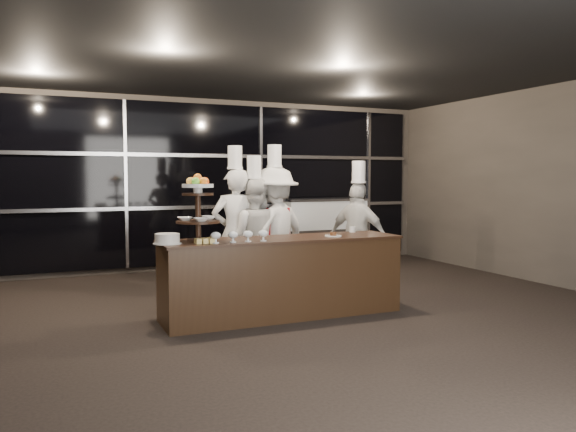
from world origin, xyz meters
name	(u,v)px	position (x,y,z in m)	size (l,w,h in m)	color
room	(327,190)	(0.00, 0.00, 1.50)	(10.00, 10.00, 10.00)	black
window_wall	(196,184)	(0.00, 4.94, 1.50)	(8.60, 0.10, 2.80)	black
buffet_counter	(283,276)	(0.08, 1.26, 0.47)	(2.84, 0.74, 0.92)	black
display_stand	(198,203)	(-0.92, 1.26, 1.34)	(0.48, 0.48, 0.74)	black
compotes	(240,235)	(-0.52, 1.04, 1.00)	(0.65, 0.11, 0.12)	silver
layer_cake	(167,239)	(-1.27, 1.21, 0.97)	(0.30, 0.30, 0.11)	white
pastry_squares	(204,241)	(-0.90, 1.09, 0.95)	(0.19, 0.13, 0.05)	#E1C56E
small_plate	(333,235)	(0.69, 1.16, 0.94)	(0.20, 0.20, 0.05)	white
chef_cup	(352,230)	(1.15, 1.51, 0.96)	(0.08, 0.08, 0.07)	white
display_case	(322,229)	(2.14, 4.30, 0.69)	(1.53, 0.67, 1.24)	#A5A5AA
chef_a	(235,232)	(-0.12, 2.42, 0.90)	(0.68, 0.49, 2.04)	white
chef_b	(254,237)	(0.13, 2.35, 0.82)	(0.98, 0.90, 1.91)	white
chef_c	(275,231)	(0.43, 2.38, 0.89)	(1.31, 1.10, 2.06)	silver
chef_d	(358,236)	(1.59, 2.09, 0.80)	(0.78, 0.98, 1.85)	silver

